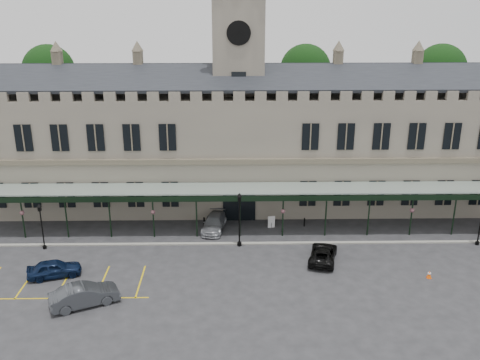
{
  "coord_description": "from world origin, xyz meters",
  "views": [
    {
      "loc": [
        -0.74,
        -38.32,
        21.63
      ],
      "look_at": [
        0.0,
        6.0,
        6.0
      ],
      "focal_mm": 40.0,
      "sensor_mm": 36.0,
      "label": 1
    }
  ],
  "objects_px": {
    "clock_tower": "(238,81)",
    "car_taxi": "(214,223)",
    "lamp_post_left": "(41,222)",
    "car_left_a": "(54,269)",
    "traffic_cone": "(429,274)",
    "station_building": "(238,145)",
    "car_van": "(323,254)",
    "car_left_b": "(84,295)",
    "sign_board": "(271,222)",
    "lamp_post_mid": "(239,215)"
  },
  "relations": [
    {
      "from": "lamp_post_left",
      "to": "sign_board",
      "type": "bearing_deg",
      "value": 11.54
    },
    {
      "from": "car_van",
      "to": "car_taxi",
      "type": "bearing_deg",
      "value": -19.28
    },
    {
      "from": "car_taxi",
      "to": "car_van",
      "type": "relative_size",
      "value": 1.03
    },
    {
      "from": "car_taxi",
      "to": "car_van",
      "type": "xyz_separation_m",
      "value": [
        9.44,
        -6.44,
        -0.05
      ]
    },
    {
      "from": "sign_board",
      "to": "car_left_a",
      "type": "distance_m",
      "value": 20.29
    },
    {
      "from": "clock_tower",
      "to": "lamp_post_left",
      "type": "bearing_deg",
      "value": -147.51
    },
    {
      "from": "car_left_b",
      "to": "lamp_post_left",
      "type": "bearing_deg",
      "value": 7.87
    },
    {
      "from": "station_building",
      "to": "car_van",
      "type": "relative_size",
      "value": 13.07
    },
    {
      "from": "clock_tower",
      "to": "lamp_post_left",
      "type": "distance_m",
      "value": 23.23
    },
    {
      "from": "clock_tower",
      "to": "lamp_post_mid",
      "type": "xyz_separation_m",
      "value": [
        -0.07,
        -10.82,
        -10.08
      ]
    },
    {
      "from": "station_building",
      "to": "clock_tower",
      "type": "relative_size",
      "value": 2.42
    },
    {
      "from": "clock_tower",
      "to": "car_left_b",
      "type": "height_order",
      "value": "clock_tower"
    },
    {
      "from": "car_left_a",
      "to": "clock_tower",
      "type": "bearing_deg",
      "value": -59.52
    },
    {
      "from": "traffic_cone",
      "to": "car_van",
      "type": "xyz_separation_m",
      "value": [
        -8.02,
        3.08,
        0.33
      ]
    },
    {
      "from": "car_left_a",
      "to": "car_taxi",
      "type": "bearing_deg",
      "value": -71.57
    },
    {
      "from": "car_left_b",
      "to": "traffic_cone",
      "type": "bearing_deg",
      "value": -107.66
    },
    {
      "from": "traffic_cone",
      "to": "car_left_b",
      "type": "height_order",
      "value": "car_left_b"
    },
    {
      "from": "sign_board",
      "to": "car_taxi",
      "type": "xyz_separation_m",
      "value": [
        -5.54,
        -0.39,
        0.11
      ]
    },
    {
      "from": "lamp_post_mid",
      "to": "car_taxi",
      "type": "distance_m",
      "value": 4.84
    },
    {
      "from": "sign_board",
      "to": "lamp_post_mid",
      "type": "bearing_deg",
      "value": -140.19
    },
    {
      "from": "traffic_cone",
      "to": "station_building",
      "type": "bearing_deg",
      "value": 131.9
    },
    {
      "from": "clock_tower",
      "to": "traffic_cone",
      "type": "relative_size",
      "value": 39.18
    },
    {
      "from": "traffic_cone",
      "to": "car_left_a",
      "type": "xyz_separation_m",
      "value": [
        -30.02,
        0.73,
        0.4
      ]
    },
    {
      "from": "station_building",
      "to": "car_taxi",
      "type": "relative_size",
      "value": 12.7
    },
    {
      "from": "car_left_a",
      "to": "traffic_cone",
      "type": "bearing_deg",
      "value": -107.95
    },
    {
      "from": "traffic_cone",
      "to": "car_van",
      "type": "height_order",
      "value": "car_van"
    },
    {
      "from": "lamp_post_mid",
      "to": "car_left_b",
      "type": "distance_m",
      "value": 15.02
    },
    {
      "from": "clock_tower",
      "to": "car_left_a",
      "type": "height_order",
      "value": "clock_tower"
    },
    {
      "from": "car_left_a",
      "to": "car_van",
      "type": "height_order",
      "value": "car_left_a"
    },
    {
      "from": "station_building",
      "to": "sign_board",
      "type": "distance_m",
      "value": 9.54
    },
    {
      "from": "clock_tower",
      "to": "lamp_post_mid",
      "type": "relative_size",
      "value": 4.86
    },
    {
      "from": "lamp_post_left",
      "to": "car_taxi",
      "type": "distance_m",
      "value": 15.6
    },
    {
      "from": "lamp_post_left",
      "to": "car_taxi",
      "type": "xyz_separation_m",
      "value": [
        15.01,
        3.8,
        -1.87
      ]
    },
    {
      "from": "sign_board",
      "to": "car_left_a",
      "type": "relative_size",
      "value": 0.28
    },
    {
      "from": "station_building",
      "to": "lamp_post_mid",
      "type": "height_order",
      "value": "station_building"
    },
    {
      "from": "clock_tower",
      "to": "sign_board",
      "type": "distance_m",
      "value": 14.65
    },
    {
      "from": "traffic_cone",
      "to": "sign_board",
      "type": "xyz_separation_m",
      "value": [
        -11.93,
        9.91,
        0.27
      ]
    },
    {
      "from": "clock_tower",
      "to": "car_taxi",
      "type": "bearing_deg",
      "value": -108.47
    },
    {
      "from": "sign_board",
      "to": "car_left_a",
      "type": "height_order",
      "value": "car_left_a"
    },
    {
      "from": "lamp_post_mid",
      "to": "car_left_a",
      "type": "height_order",
      "value": "lamp_post_mid"
    },
    {
      "from": "station_building",
      "to": "car_left_a",
      "type": "relative_size",
      "value": 14.36
    },
    {
      "from": "station_building",
      "to": "clock_tower",
      "type": "height_order",
      "value": "clock_tower"
    },
    {
      "from": "sign_board",
      "to": "car_left_b",
      "type": "bearing_deg",
      "value": -148.6
    },
    {
      "from": "station_building",
      "to": "sign_board",
      "type": "relative_size",
      "value": 50.85
    },
    {
      "from": "car_left_a",
      "to": "station_building",
      "type": "bearing_deg",
      "value": -59.68
    },
    {
      "from": "clock_tower",
      "to": "car_left_a",
      "type": "relative_size",
      "value": 5.94
    },
    {
      "from": "lamp_post_left",
      "to": "car_van",
      "type": "xyz_separation_m",
      "value": [
        24.45,
        -2.64,
        -1.91
      ]
    },
    {
      "from": "traffic_cone",
      "to": "lamp_post_left",
      "type": "bearing_deg",
      "value": 170.02
    },
    {
      "from": "lamp_post_mid",
      "to": "traffic_cone",
      "type": "xyz_separation_m",
      "value": [
        15.09,
        -6.02,
        -2.72
      ]
    },
    {
      "from": "lamp_post_mid",
      "to": "car_van",
      "type": "bearing_deg",
      "value": -22.58
    }
  ]
}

